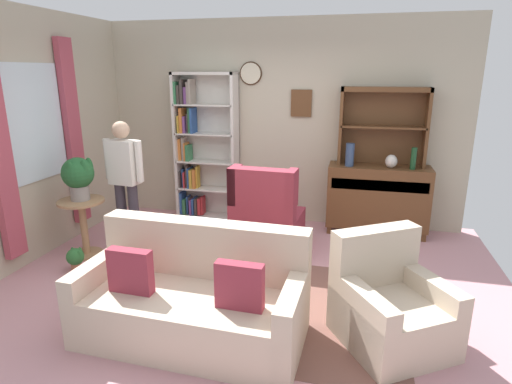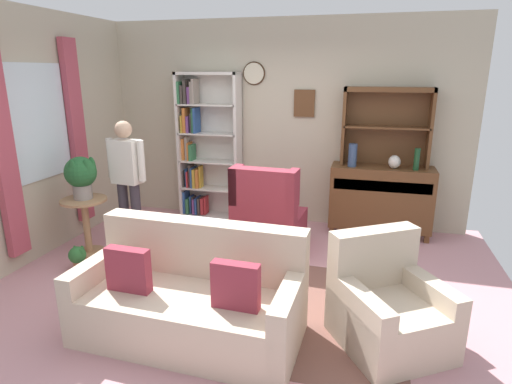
% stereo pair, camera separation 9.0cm
% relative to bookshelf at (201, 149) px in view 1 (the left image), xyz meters
% --- Properties ---
extents(ground_plane, '(5.40, 4.60, 0.02)m').
position_rel_bookshelf_xyz_m(ground_plane, '(1.13, -1.94, -1.03)').
color(ground_plane, '#C68C93').
extents(wall_back, '(5.00, 0.09, 2.80)m').
position_rel_bookshelf_xyz_m(wall_back, '(1.13, 0.19, 0.38)').
color(wall_back, '#BCB299').
rests_on(wall_back, ground_plane).
extents(wall_left, '(0.16, 4.20, 2.80)m').
position_rel_bookshelf_xyz_m(wall_left, '(-1.38, -1.90, 0.37)').
color(wall_left, '#BCB299').
rests_on(wall_left, ground_plane).
extents(area_rug, '(2.70, 1.87, 0.01)m').
position_rel_bookshelf_xyz_m(area_rug, '(1.33, -2.24, -1.02)').
color(area_rug, brown).
rests_on(area_rug, ground_plane).
extents(bookshelf, '(0.90, 0.30, 2.10)m').
position_rel_bookshelf_xyz_m(bookshelf, '(0.00, 0.00, 0.00)').
color(bookshelf, silver).
rests_on(bookshelf, ground_plane).
extents(sideboard, '(1.30, 0.45, 0.92)m').
position_rel_bookshelf_xyz_m(sideboard, '(2.50, -0.08, -0.51)').
color(sideboard, brown).
rests_on(sideboard, ground_plane).
extents(sideboard_hutch, '(1.10, 0.26, 1.00)m').
position_rel_bookshelf_xyz_m(sideboard_hutch, '(2.50, 0.03, 0.54)').
color(sideboard_hutch, brown).
rests_on(sideboard_hutch, sideboard).
extents(vase_tall, '(0.11, 0.11, 0.30)m').
position_rel_bookshelf_xyz_m(vase_tall, '(2.11, -0.16, 0.04)').
color(vase_tall, '#33476B').
rests_on(vase_tall, sideboard).
extents(vase_round, '(0.15, 0.15, 0.17)m').
position_rel_bookshelf_xyz_m(vase_round, '(2.63, -0.15, -0.02)').
color(vase_round, beige).
rests_on(vase_round, sideboard).
extents(bottle_wine, '(0.07, 0.07, 0.28)m').
position_rel_bookshelf_xyz_m(bottle_wine, '(2.89, -0.17, 0.03)').
color(bottle_wine, '#194223').
rests_on(bottle_wine, sideboard).
extents(couch_floral, '(1.83, 0.91, 0.90)m').
position_rel_bookshelf_xyz_m(couch_floral, '(0.97, -2.82, -0.71)').
color(couch_floral, beige).
rests_on(couch_floral, ground_plane).
extents(armchair_floral, '(1.05, 1.06, 0.88)m').
position_rel_bookshelf_xyz_m(armchair_floral, '(2.52, -2.53, -0.73)').
color(armchair_floral, beige).
rests_on(armchair_floral, ground_plane).
extents(wingback_chair, '(0.83, 0.85, 1.05)m').
position_rel_bookshelf_xyz_m(wingback_chair, '(1.17, -0.94, -0.64)').
color(wingback_chair, maroon).
rests_on(wingback_chair, ground_plane).
extents(plant_stand, '(0.52, 0.52, 0.68)m').
position_rel_bookshelf_xyz_m(plant_stand, '(-0.86, -1.64, -0.60)').
color(plant_stand, '#A87F56').
rests_on(plant_stand, ground_plane).
extents(potted_plant_large, '(0.36, 0.36, 0.49)m').
position_rel_bookshelf_xyz_m(potted_plant_large, '(-0.86, -1.63, -0.05)').
color(potted_plant_large, gray).
rests_on(potted_plant_large, plant_stand).
extents(potted_plant_small, '(0.19, 0.19, 0.26)m').
position_rel_bookshelf_xyz_m(potted_plant_small, '(-0.72, -2.03, -0.87)').
color(potted_plant_small, '#AD6B4C').
rests_on(potted_plant_small, ground_plane).
extents(person_reading, '(0.53, 0.24, 1.56)m').
position_rel_bookshelf_xyz_m(person_reading, '(-0.47, -1.31, -0.12)').
color(person_reading, '#38333D').
rests_on(person_reading, ground_plane).
extents(coffee_table, '(0.80, 0.50, 0.42)m').
position_rel_bookshelf_xyz_m(coffee_table, '(0.94, -1.89, -0.67)').
color(coffee_table, brown).
rests_on(coffee_table, ground_plane).
extents(book_stack, '(0.21, 0.14, 0.05)m').
position_rel_bookshelf_xyz_m(book_stack, '(0.95, -1.90, -0.58)').
color(book_stack, '#B22D33').
rests_on(book_stack, coffee_table).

